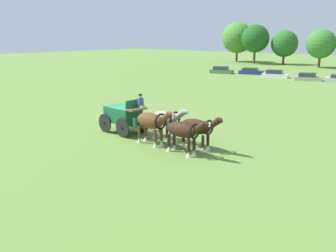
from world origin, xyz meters
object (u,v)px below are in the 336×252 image
(draft_horse_rear_off, at_px, (151,122))
(parked_vehicle_b, at_px, (251,71))
(show_wagon, at_px, (124,115))
(draft_horse_rear_near, at_px, (166,119))
(draft_horse_lead_near, at_px, (198,128))
(draft_horse_lead_off, at_px, (183,131))
(parked_vehicle_c, at_px, (275,74))
(parked_vehicle_a, at_px, (221,70))
(parked_vehicle_d, at_px, (308,77))

(draft_horse_rear_off, xyz_separation_m, parked_vehicle_b, (-15.47, 41.68, -0.99))
(show_wagon, xyz_separation_m, draft_horse_rear_near, (3.44, 0.46, 0.15))
(draft_horse_lead_near, xyz_separation_m, draft_horse_lead_off, (-0.07, -1.30, 0.02))
(draft_horse_lead_near, distance_m, parked_vehicle_c, 40.35)
(draft_horse_lead_near, relative_size, parked_vehicle_a, 0.75)
(draft_horse_lead_near, height_order, parked_vehicle_a, draft_horse_lead_near)
(draft_horse_rear_near, distance_m, parked_vehicle_a, 43.12)
(parked_vehicle_a, relative_size, parked_vehicle_c, 0.98)
(draft_horse_rear_off, height_order, parked_vehicle_c, draft_horse_rear_off)
(draft_horse_rear_off, height_order, parked_vehicle_b, draft_horse_rear_off)
(draft_horse_lead_off, relative_size, parked_vehicle_a, 0.77)
(draft_horse_lead_near, relative_size, parked_vehicle_d, 0.76)
(draft_horse_rear_off, xyz_separation_m, parked_vehicle_a, (-20.05, 39.42, -0.93))
(draft_horse_rear_off, bearing_deg, parked_vehicle_c, 104.29)
(parked_vehicle_b, xyz_separation_m, parked_vehicle_c, (5.43, -2.25, 0.06))
(parked_vehicle_b, distance_m, parked_vehicle_c, 5.88)
(draft_horse_rear_near, xyz_separation_m, draft_horse_rear_off, (-0.08, -1.30, 0.06))
(parked_vehicle_b, bearing_deg, draft_horse_rear_off, -69.63)
(draft_horse_lead_near, distance_m, parked_vehicle_b, 44.42)
(draft_horse_rear_near, distance_m, draft_horse_lead_near, 2.61)
(draft_horse_rear_off, bearing_deg, show_wagon, 166.00)
(show_wagon, bearing_deg, parked_vehicle_b, 106.52)
(parked_vehicle_b, bearing_deg, parked_vehicle_d, -13.84)
(draft_horse_rear_near, bearing_deg, draft_horse_rear_off, -93.43)
(draft_horse_rear_near, bearing_deg, parked_vehicle_a, 117.83)
(draft_horse_rear_near, height_order, draft_horse_rear_off, draft_horse_rear_off)
(draft_horse_lead_off, relative_size, parked_vehicle_d, 0.77)
(parked_vehicle_b, relative_size, parked_vehicle_c, 1.01)
(draft_horse_rear_off, relative_size, parked_vehicle_a, 0.74)
(parked_vehicle_b, xyz_separation_m, parked_vehicle_d, (10.86, -2.68, 0.03))
(draft_horse_rear_off, bearing_deg, parked_vehicle_b, 110.37)
(draft_horse_rear_near, xyz_separation_m, parked_vehicle_b, (-15.55, 40.38, -0.93))
(parked_vehicle_b, bearing_deg, show_wagon, -73.48)
(draft_horse_lead_near, height_order, draft_horse_lead_off, draft_horse_lead_off)
(draft_horse_rear_near, distance_m, parked_vehicle_d, 38.01)
(parked_vehicle_b, bearing_deg, draft_horse_rear_near, -68.94)
(draft_horse_rear_off, relative_size, draft_horse_lead_near, 0.98)
(parked_vehicle_d, bearing_deg, draft_horse_rear_off, -83.26)
(parked_vehicle_c, bearing_deg, draft_horse_lead_off, -72.26)
(show_wagon, xyz_separation_m, parked_vehicle_a, (-16.69, 38.59, -0.71))
(show_wagon, relative_size, parked_vehicle_b, 1.26)
(show_wagon, relative_size, parked_vehicle_c, 1.26)
(parked_vehicle_a, relative_size, parked_vehicle_d, 1.01)
(parked_vehicle_c, bearing_deg, draft_horse_rear_off, -75.71)
(draft_horse_lead_near, bearing_deg, parked_vehicle_b, 114.13)
(draft_horse_rear_off, relative_size, parked_vehicle_c, 0.73)
(parked_vehicle_b, bearing_deg, draft_horse_lead_near, -65.87)
(show_wagon, distance_m, parked_vehicle_d, 38.20)
(show_wagon, distance_m, draft_horse_lead_near, 6.05)
(draft_horse_lead_near, relative_size, draft_horse_lead_off, 0.99)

